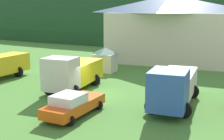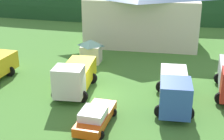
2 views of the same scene
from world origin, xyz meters
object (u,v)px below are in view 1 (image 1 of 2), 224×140
(service_pickup_orange, at_px, (73,104))
(traffic_cone_mid_row, at_px, (66,82))
(traffic_cone_near_pickup, at_px, (50,94))
(depot_building, at_px, (169,28))
(flatbed_truck_yellow, at_px, (72,72))
(play_shed_cream, at_px, (105,59))
(box_truck_blue, at_px, (174,86))

(service_pickup_orange, bearing_deg, traffic_cone_mid_row, -141.75)
(service_pickup_orange, height_order, traffic_cone_near_pickup, service_pickup_orange)
(depot_building, bearing_deg, flatbed_truck_yellow, -103.86)
(traffic_cone_near_pickup, distance_m, traffic_cone_mid_row, 4.30)
(play_shed_cream, xyz_separation_m, flatbed_truck_yellow, (0.62, -8.68, 0.19))
(box_truck_blue, bearing_deg, service_pickup_orange, -54.17)
(service_pickup_orange, xyz_separation_m, traffic_cone_mid_row, (-5.50, 8.25, -0.83))
(depot_building, height_order, play_shed_cream, depot_building)
(depot_building, bearing_deg, play_shed_cream, -117.96)
(depot_building, distance_m, play_shed_cream, 11.44)
(traffic_cone_near_pickup, height_order, traffic_cone_mid_row, same)
(play_shed_cream, relative_size, traffic_cone_near_pickup, 4.75)
(play_shed_cream, bearing_deg, box_truck_blue, -45.13)
(box_truck_blue, bearing_deg, traffic_cone_mid_row, -109.67)
(box_truck_blue, bearing_deg, depot_building, -168.31)
(play_shed_cream, height_order, traffic_cone_near_pickup, play_shed_cream)
(depot_building, distance_m, flatbed_truck_yellow, 19.17)
(play_shed_cream, distance_m, flatbed_truck_yellow, 8.70)
(depot_building, height_order, flatbed_truck_yellow, depot_building)
(service_pickup_orange, distance_m, traffic_cone_mid_row, 9.95)
(box_truck_blue, height_order, traffic_cone_mid_row, box_truck_blue)
(depot_building, relative_size, traffic_cone_near_pickup, 27.72)
(box_truck_blue, height_order, traffic_cone_near_pickup, box_truck_blue)
(play_shed_cream, height_order, box_truck_blue, box_truck_blue)
(depot_building, height_order, traffic_cone_mid_row, depot_building)
(flatbed_truck_yellow, xyz_separation_m, traffic_cone_near_pickup, (-1.20, -1.89, -1.65))
(traffic_cone_near_pickup, bearing_deg, flatbed_truck_yellow, 57.54)
(play_shed_cream, relative_size, flatbed_truck_yellow, 0.38)
(depot_building, height_order, service_pickup_orange, depot_building)
(play_shed_cream, distance_m, traffic_cone_mid_row, 6.69)
(box_truck_blue, distance_m, service_pickup_orange, 7.56)
(play_shed_cream, xyz_separation_m, box_truck_blue, (9.96, -10.00, 0.18))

